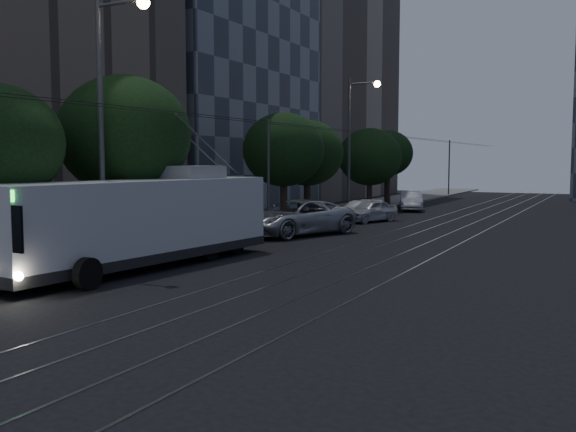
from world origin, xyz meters
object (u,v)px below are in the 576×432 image
(pickup_silver, at_px, (296,217))
(car_white_c, at_px, (411,201))
(trolleybus, at_px, (143,221))
(car_white_a, at_px, (370,211))
(car_white_b, at_px, (358,210))
(streetlamp_near, at_px, (109,105))
(car_white_d, at_px, (411,199))
(streetlamp_far, at_px, (355,133))

(pickup_silver, bearing_deg, car_white_c, 108.94)
(trolleybus, height_order, car_white_a, trolleybus)
(pickup_silver, relative_size, car_white_b, 1.53)
(car_white_a, height_order, streetlamp_near, streetlamp_near)
(pickup_silver, height_order, car_white_a, pickup_silver)
(trolleybus, distance_m, pickup_silver, 11.56)
(car_white_b, height_order, streetlamp_near, streetlamp_near)
(streetlamp_near, bearing_deg, car_white_c, 86.64)
(car_white_d, bearing_deg, car_white_a, -98.27)
(trolleybus, xyz_separation_m, streetlamp_far, (-0.81, 22.62, 3.97))
(car_white_a, height_order, car_white_d, car_white_d)
(car_white_c, height_order, streetlamp_near, streetlamp_near)
(car_white_b, bearing_deg, car_white_d, 95.97)
(streetlamp_far, bearing_deg, car_white_a, -51.37)
(trolleybus, height_order, streetlamp_near, streetlamp_near)
(trolleybus, relative_size, car_white_a, 3.00)
(pickup_silver, distance_m, car_white_a, 8.52)
(pickup_silver, bearing_deg, streetlamp_near, -74.76)
(streetlamp_near, bearing_deg, car_white_a, 84.21)
(car_white_a, distance_m, car_white_c, 9.98)
(trolleybus, bearing_deg, car_white_b, 95.11)
(pickup_silver, distance_m, car_white_d, 21.89)
(car_white_c, distance_m, car_white_d, 3.60)
(streetlamp_near, distance_m, streetlamp_far, 23.31)
(streetlamp_near, bearing_deg, car_white_b, 87.71)
(car_white_b, relative_size, car_white_c, 0.94)
(car_white_b, relative_size, streetlamp_near, 0.45)
(trolleybus, relative_size, streetlamp_near, 1.28)
(streetlamp_far, bearing_deg, car_white_c, 76.28)
(car_white_a, distance_m, car_white_d, 13.48)
(pickup_silver, xyz_separation_m, car_white_c, (0.61, 18.45, -0.16))
(pickup_silver, height_order, streetlamp_far, streetlamp_far)
(pickup_silver, xyz_separation_m, streetlamp_near, (-1.19, -12.22, 4.89))
(car_white_d, xyz_separation_m, streetlamp_far, (-0.74, -10.79, 4.95))
(pickup_silver, bearing_deg, trolleybus, -71.08)
(trolleybus, bearing_deg, car_white_d, 95.40)
(pickup_silver, distance_m, car_white_c, 18.46)
(car_white_b, bearing_deg, trolleybus, -84.83)
(car_white_c, bearing_deg, car_white_b, -114.10)
(trolleybus, relative_size, pickup_silver, 1.88)
(trolleybus, height_order, car_white_b, trolleybus)
(streetlamp_near, relative_size, streetlamp_far, 1.03)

